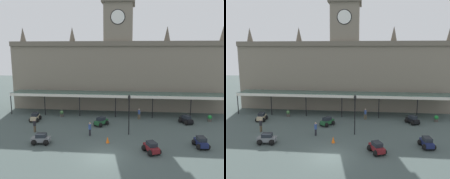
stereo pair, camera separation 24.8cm
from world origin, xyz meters
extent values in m
plane|color=#3F4D4A|center=(0.00, 0.00, 0.00)|extent=(140.00, 140.00, 0.00)
cube|color=slate|center=(0.00, 20.20, 5.94)|extent=(37.23, 5.63, 11.87)
cube|color=#685F52|center=(0.00, 17.24, 11.47)|extent=(37.23, 0.30, 0.80)
cube|color=slate|center=(0.00, 20.20, 15.00)|extent=(4.80, 4.80, 6.26)
cube|color=#61594D|center=(0.00, 20.20, 18.63)|extent=(5.50, 5.50, 1.00)
cylinder|color=white|center=(0.00, 17.74, 15.75)|extent=(2.20, 0.12, 2.20)
cylinder|color=black|center=(0.00, 17.78, 15.75)|extent=(2.46, 0.06, 2.46)
cone|color=#5B5448|center=(-17.62, 20.20, 13.17)|extent=(1.10, 1.10, 2.60)
cone|color=#5B5448|center=(-8.38, 20.20, 13.17)|extent=(1.10, 1.10, 2.60)
cone|color=#5B5448|center=(8.38, 20.20, 13.17)|extent=(1.10, 1.10, 2.60)
cone|color=#5B5448|center=(17.62, 20.20, 13.17)|extent=(1.10, 1.10, 2.60)
cube|color=#38564C|center=(0.00, 15.19, 3.53)|extent=(34.27, 3.20, 0.16)
cube|color=silver|center=(0.00, 13.59, 3.33)|extent=(34.27, 0.12, 0.44)
cylinder|color=black|center=(-17.14, 13.74, 1.72)|extent=(0.14, 0.14, 3.45)
cylinder|color=black|center=(-11.42, 13.74, 1.72)|extent=(0.14, 0.14, 3.45)
cylinder|color=black|center=(-5.71, 13.74, 1.72)|extent=(0.14, 0.14, 3.45)
cylinder|color=black|center=(0.00, 13.74, 1.72)|extent=(0.14, 0.14, 3.45)
cylinder|color=black|center=(5.71, 13.74, 1.72)|extent=(0.14, 0.14, 3.45)
cylinder|color=black|center=(11.42, 13.74, 1.72)|extent=(0.14, 0.14, 3.45)
cube|color=maroon|center=(4.71, 1.40, 0.52)|extent=(1.66, 2.23, 0.50)
cube|color=#1E232B|center=(4.73, 1.36, 0.98)|extent=(1.19, 1.33, 0.42)
sphere|color=black|center=(4.03, 1.83, 0.32)|extent=(0.64, 0.64, 0.64)
sphere|color=black|center=(4.82, 2.20, 0.32)|extent=(0.64, 0.64, 0.64)
sphere|color=black|center=(4.59, 0.60, 0.32)|extent=(0.64, 0.64, 0.64)
sphere|color=black|center=(5.39, 0.97, 0.32)|extent=(0.64, 0.64, 0.64)
cube|color=black|center=(10.33, 11.54, 0.52)|extent=(1.70, 2.23, 0.50)
cube|color=#1E232B|center=(10.35, 11.50, 0.98)|extent=(1.21, 1.34, 0.42)
sphere|color=black|center=(9.63, 11.95, 0.32)|extent=(0.64, 0.64, 0.64)
sphere|color=black|center=(10.42, 12.34, 0.32)|extent=(0.64, 0.64, 0.64)
sphere|color=black|center=(10.23, 10.74, 0.32)|extent=(0.64, 0.64, 0.64)
sphere|color=black|center=(11.02, 11.13, 0.32)|extent=(0.64, 0.64, 0.64)
cube|color=#1E512D|center=(-1.64, 9.47, 0.52)|extent=(1.87, 2.20, 0.50)
cube|color=#1E232B|center=(-1.67, 9.43, 0.98)|extent=(1.27, 1.36, 0.42)
sphere|color=black|center=(-1.64, 10.27, 0.32)|extent=(0.64, 0.64, 0.64)
sphere|color=black|center=(-0.90, 9.79, 0.32)|extent=(0.64, 0.64, 0.64)
sphere|color=black|center=(-2.38, 9.15, 0.32)|extent=(0.64, 0.64, 0.64)
sphere|color=black|center=(-1.65, 8.66, 0.32)|extent=(0.64, 0.64, 0.64)
cube|color=slate|center=(-7.44, 2.51, 0.52)|extent=(2.13, 1.10, 0.50)
cube|color=#1E232B|center=(-7.39, 2.52, 0.98)|extent=(1.18, 0.91, 0.42)
sphere|color=black|center=(-8.07, 2.00, 0.32)|extent=(0.64, 0.64, 0.64)
sphere|color=black|center=(-8.16, 2.88, 0.32)|extent=(0.64, 0.64, 0.64)
sphere|color=black|center=(-6.73, 2.15, 0.32)|extent=(0.64, 0.64, 0.64)
sphere|color=black|center=(-6.82, 3.02, 0.32)|extent=(0.64, 0.64, 0.64)
cube|color=#19214C|center=(10.14, 3.28, 0.52)|extent=(1.10, 2.14, 0.50)
cube|color=#1E232B|center=(10.14, 3.23, 0.98)|extent=(0.92, 1.18, 0.42)
sphere|color=black|center=(9.63, 3.90, 0.32)|extent=(0.64, 0.64, 0.64)
sphere|color=black|center=(10.50, 4.00, 0.32)|extent=(0.64, 0.64, 0.64)
sphere|color=black|center=(9.78, 2.56, 0.32)|extent=(0.64, 0.64, 0.64)
sphere|color=black|center=(10.65, 2.66, 0.32)|extent=(0.64, 0.64, 0.64)
cube|color=tan|center=(-11.72, 10.59, 0.52)|extent=(1.12, 2.14, 0.50)
cube|color=#1E232B|center=(-11.72, 10.64, 0.98)|extent=(0.92, 1.19, 0.42)
sphere|color=black|center=(-11.20, 9.97, 0.32)|extent=(0.64, 0.64, 0.64)
sphere|color=black|center=(-12.07, 9.86, 0.32)|extent=(0.64, 0.64, 0.64)
sphere|color=black|center=(-11.36, 11.31, 0.32)|extent=(0.64, 0.64, 0.64)
sphere|color=black|center=(-12.23, 11.20, 0.32)|extent=(0.64, 0.64, 0.64)
cylinder|color=black|center=(-2.48, 5.41, 0.41)|extent=(0.17, 0.17, 0.82)
cylinder|color=black|center=(-2.45, 5.63, 0.41)|extent=(0.17, 0.17, 0.82)
cylinder|color=#334C8C|center=(-2.47, 5.52, 1.13)|extent=(0.34, 0.34, 0.62)
sphere|color=tan|center=(-2.47, 5.52, 1.55)|extent=(0.23, 0.23, 0.23)
cylinder|color=brown|center=(3.77, 12.92, 0.41)|extent=(0.17, 0.17, 0.82)
cylinder|color=brown|center=(3.55, 12.92, 0.41)|extent=(0.17, 0.17, 0.82)
cylinder|color=#334C8C|center=(3.66, 12.92, 1.13)|extent=(0.34, 0.34, 0.62)
sphere|color=tan|center=(3.66, 12.92, 1.55)|extent=(0.23, 0.23, 0.23)
cylinder|color=brown|center=(-9.74, 6.19, 0.41)|extent=(0.17, 0.17, 0.82)
cylinder|color=brown|center=(-9.79, 5.97, 0.41)|extent=(0.17, 0.17, 0.82)
cylinder|color=black|center=(-9.76, 6.08, 1.13)|extent=(0.34, 0.34, 0.62)
sphere|color=tan|center=(-9.76, 6.08, 1.55)|extent=(0.23, 0.23, 0.23)
cylinder|color=black|center=(2.28, 6.37, 2.25)|extent=(0.13, 0.13, 4.50)
cube|color=black|center=(2.28, 6.37, 4.72)|extent=(0.30, 0.30, 0.44)
sphere|color=black|center=(2.28, 6.37, 5.00)|extent=(0.14, 0.14, 0.14)
cone|color=orange|center=(-0.04, 3.49, 0.37)|extent=(0.40, 0.40, 0.74)
cylinder|color=#47423D|center=(-8.51, 13.20, 0.21)|extent=(0.56, 0.56, 0.42)
sphere|color=#3C6739|center=(-8.51, 13.20, 0.66)|extent=(0.60, 0.60, 0.60)
cylinder|color=#47423D|center=(14.01, 12.81, 0.21)|extent=(0.56, 0.56, 0.42)
sphere|color=#1E8133|center=(14.01, 12.81, 0.66)|extent=(0.60, 0.60, 0.60)
camera|label=1|loc=(2.88, -20.89, 10.32)|focal=36.69mm
camera|label=2|loc=(3.13, -20.86, 10.32)|focal=36.69mm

